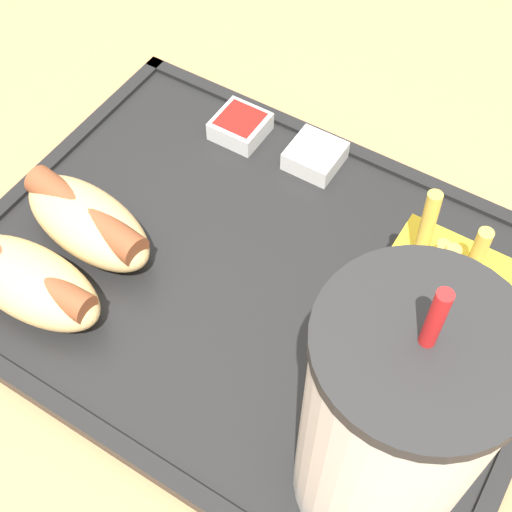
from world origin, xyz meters
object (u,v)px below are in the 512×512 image
hot_dog_far (30,281)px  sauce_cup_ketchup (240,126)px  sauce_cup_mayo (315,155)px  soda_cup (392,425)px  fries_carton (439,296)px  hot_dog_near (87,221)px

hot_dog_far → sauce_cup_ketchup: 0.22m
sauce_cup_mayo → hot_dog_far: bearing=64.4°
soda_cup → sauce_cup_ketchup: bearing=-42.6°
soda_cup → fries_carton: 0.13m
sauce_cup_mayo → sauce_cup_ketchup: same height
hot_dog_near → fries_carton: bearing=-165.0°
hot_dog_near → sauce_cup_mayo: bearing=-123.7°
fries_carton → sauce_cup_ketchup: size_ratio=3.10×
soda_cup → fries_carton: size_ratio=1.69×
hot_dog_far → hot_dog_near: size_ratio=0.95×
hot_dog_far → sauce_cup_mayo: hot_dog_far is taller
hot_dog_far → soda_cup: bearing=-178.4°
fries_carton → sauce_cup_ketchup: fries_carton is taller
soda_cup → sauce_cup_ketchup: size_ratio=5.23×
hot_dog_far → sauce_cup_mayo: (-0.10, -0.22, -0.01)m
soda_cup → hot_dog_near: soda_cup is taller
soda_cup → sauce_cup_mayo: (0.15, -0.21, -0.08)m
soda_cup → hot_dog_near: (0.26, -0.05, -0.07)m
hot_dog_far → hot_dog_near: bearing=-90.0°
soda_cup → fries_carton: (0.01, -0.12, -0.05)m
fries_carton → sauce_cup_ketchup: (0.21, -0.09, -0.03)m
hot_dog_near → hot_dog_far: bearing=90.0°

